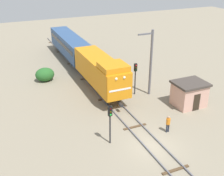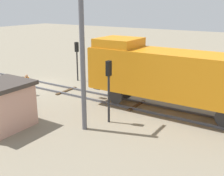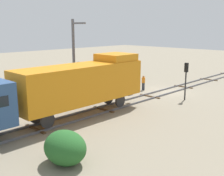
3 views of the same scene
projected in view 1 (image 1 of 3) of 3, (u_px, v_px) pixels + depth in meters
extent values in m
plane|color=gray|center=(153.00, 146.00, 24.27)|extent=(119.37, 119.37, 0.00)
cube|color=#595960|center=(146.00, 148.00, 23.97)|extent=(0.10, 79.58, 0.16)
cube|color=#595960|center=(160.00, 143.00, 24.50)|extent=(0.10, 79.58, 0.16)
cube|color=#4C3823|center=(176.00, 170.00, 21.49)|extent=(2.40, 0.24, 0.09)
cube|color=#4C3823|center=(135.00, 127.00, 27.01)|extent=(2.40, 0.24, 0.09)
cube|color=#4C3823|center=(108.00, 98.00, 32.52)|extent=(2.40, 0.24, 0.09)
cube|color=#4C3823|center=(89.00, 78.00, 38.03)|extent=(2.40, 0.24, 0.09)
cube|color=#4C3823|center=(75.00, 63.00, 43.54)|extent=(2.40, 0.24, 0.09)
cube|color=#4C3823|center=(64.00, 51.00, 49.06)|extent=(2.40, 0.24, 0.09)
cube|color=#4C3823|center=(55.00, 42.00, 54.57)|extent=(2.40, 0.24, 0.09)
cube|color=orange|center=(100.00, 70.00, 33.39)|extent=(2.90, 11.00, 2.90)
cube|color=orange|center=(113.00, 67.00, 29.42)|extent=(2.75, 2.80, 0.60)
cube|color=orange|center=(120.00, 88.00, 28.78)|extent=(2.84, 0.10, 2.84)
cube|color=white|center=(120.00, 90.00, 28.83)|extent=(2.46, 0.06, 0.20)
sphere|color=white|center=(116.00, 79.00, 28.11)|extent=(0.28, 0.28, 0.28)
sphere|color=white|center=(124.00, 77.00, 28.44)|extent=(0.28, 0.28, 0.28)
cylinder|color=#262628|center=(121.00, 105.00, 29.30)|extent=(0.36, 0.50, 0.36)
cylinder|color=#262628|center=(107.00, 99.00, 30.89)|extent=(0.18, 1.10, 1.10)
cylinder|color=#262628|center=(118.00, 97.00, 31.42)|extent=(0.18, 1.10, 1.10)
cylinder|color=#262628|center=(85.00, 76.00, 37.04)|extent=(0.18, 1.10, 1.10)
cylinder|color=#262628|center=(95.00, 74.00, 37.57)|extent=(0.18, 1.10, 1.10)
cube|color=#2D4C7A|center=(70.00, 44.00, 44.38)|extent=(2.80, 14.00, 2.70)
cube|color=black|center=(70.00, 42.00, 44.24)|extent=(2.84, 12.88, 0.64)
cylinder|color=#262628|center=(76.00, 67.00, 40.40)|extent=(0.16, 0.96, 0.96)
cylinder|color=#262628|center=(86.00, 65.00, 40.92)|extent=(0.16, 0.96, 0.96)
cylinder|color=#262628|center=(58.00, 47.00, 49.38)|extent=(0.16, 0.96, 0.96)
cylinder|color=#262628|center=(66.00, 46.00, 49.90)|extent=(0.16, 0.96, 0.96)
cylinder|color=#262628|center=(110.00, 125.00, 23.95)|extent=(0.14, 0.14, 3.66)
cube|color=black|center=(110.00, 111.00, 23.37)|extent=(0.32, 0.24, 0.90)
sphere|color=#390606|center=(111.00, 109.00, 23.14)|extent=(0.16, 0.16, 0.16)
sphere|color=#3C3306|center=(111.00, 112.00, 23.26)|extent=(0.16, 0.16, 0.16)
sphere|color=green|center=(111.00, 115.00, 23.38)|extent=(0.16, 0.16, 0.16)
cylinder|color=#262628|center=(135.00, 79.00, 32.85)|extent=(0.14, 0.14, 3.86)
cube|color=black|center=(136.00, 67.00, 32.23)|extent=(0.32, 0.24, 0.90)
sphere|color=red|center=(136.00, 66.00, 32.00)|extent=(0.16, 0.16, 0.16)
sphere|color=#3C3306|center=(136.00, 68.00, 32.12)|extent=(0.16, 0.16, 0.16)
sphere|color=black|center=(136.00, 70.00, 32.24)|extent=(0.16, 0.16, 0.16)
cylinder|color=#262B38|center=(167.00, 128.00, 26.08)|extent=(0.15, 0.15, 0.85)
cylinder|color=#262B38|center=(169.00, 128.00, 26.15)|extent=(0.15, 0.15, 0.85)
cylinder|color=orange|center=(168.00, 121.00, 25.81)|extent=(0.38, 0.38, 0.62)
sphere|color=tan|center=(169.00, 117.00, 25.63)|extent=(0.23, 0.23, 0.23)
cylinder|color=#595960|center=(151.00, 63.00, 32.07)|extent=(0.28, 0.28, 7.77)
cube|color=#595960|center=(145.00, 34.00, 30.28)|extent=(1.80, 0.16, 0.16)
cube|color=#D19E8C|center=(189.00, 95.00, 30.60)|extent=(3.20, 2.60, 2.50)
cube|color=#3F3833|center=(190.00, 83.00, 30.03)|extent=(3.50, 2.90, 0.24)
cube|color=#2D2319|center=(197.00, 102.00, 29.63)|extent=(0.80, 0.06, 1.90)
ellipsoid|color=#255C26|center=(45.00, 75.00, 36.92)|extent=(2.48, 2.03, 1.80)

